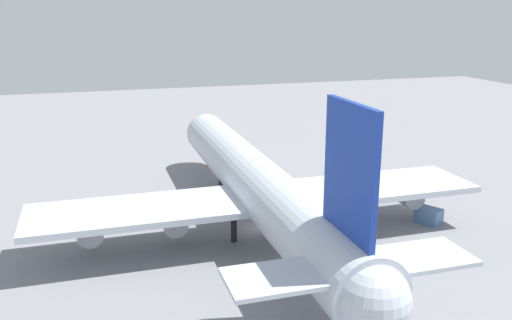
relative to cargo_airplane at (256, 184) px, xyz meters
name	(u,v)px	position (x,y,z in m)	size (l,w,h in m)	color
ground_plane	(256,229)	(0.18, 0.00, -5.81)	(251.25, 251.25, 0.00)	gray
cargo_airplane	(256,184)	(0.00, 0.00, 0.00)	(62.81, 52.06, 19.42)	silver
cargo_container_fore	(428,216)	(-4.36, -21.21, -4.83)	(3.67, 3.28, 1.96)	#4C729E
safety_cone_nose	(207,165)	(28.44, -0.03, -5.51)	(0.41, 0.41, 0.59)	orange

